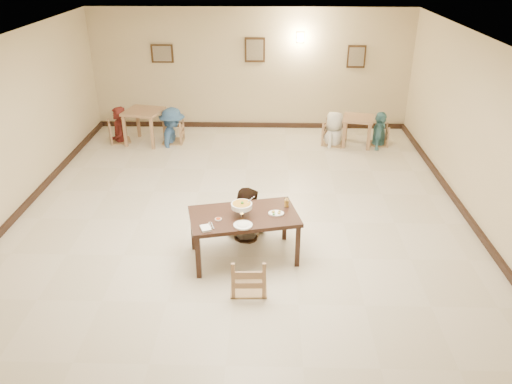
{
  "coord_description": "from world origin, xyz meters",
  "views": [
    {
      "loc": [
        0.46,
        -7.55,
        4.36
      ],
      "look_at": [
        0.28,
        -0.65,
        0.9
      ],
      "focal_mm": 35.0,
      "sensor_mm": 36.0,
      "label": 1
    }
  ],
  "objects_px": {
    "bg_table_left": "(144,116)",
    "bg_diner_d": "(382,112)",
    "bg_diner_b": "(171,108)",
    "bg_diner_a": "(116,107)",
    "bg_chair_ll": "(118,122)",
    "curry_warmer": "(242,206)",
    "bg_chair_rl": "(335,123)",
    "chair_near": "(249,256)",
    "bg_table_right": "(358,123)",
    "main_table": "(244,219)",
    "bg_diner_c": "(336,112)",
    "bg_chair_rr": "(380,126)",
    "drink_glass": "(287,203)",
    "main_diner": "(245,188)",
    "bg_chair_lr": "(172,121)",
    "chair_far": "(248,208)"
  },
  "relations": [
    {
      "from": "bg_chair_lr",
      "to": "bg_chair_rl",
      "type": "bearing_deg",
      "value": 90.0
    },
    {
      "from": "bg_diner_c",
      "to": "bg_table_right",
      "type": "bearing_deg",
      "value": 110.72
    },
    {
      "from": "main_diner",
      "to": "chair_far",
      "type": "bearing_deg",
      "value": -89.51
    },
    {
      "from": "curry_warmer",
      "to": "bg_chair_rl",
      "type": "distance_m",
      "value": 5.31
    },
    {
      "from": "bg_diner_c",
      "to": "bg_diner_d",
      "type": "height_order",
      "value": "bg_diner_d"
    },
    {
      "from": "bg_chair_rr",
      "to": "curry_warmer",
      "type": "bearing_deg",
      "value": -26.33
    },
    {
      "from": "curry_warmer",
      "to": "bg_table_left",
      "type": "relative_size",
      "value": 0.36
    },
    {
      "from": "curry_warmer",
      "to": "bg_table_left",
      "type": "height_order",
      "value": "curry_warmer"
    },
    {
      "from": "bg_table_right",
      "to": "bg_diner_c",
      "type": "bearing_deg",
      "value": 175.87
    },
    {
      "from": "chair_far",
      "to": "bg_diner_d",
      "type": "height_order",
      "value": "bg_diner_d"
    },
    {
      "from": "bg_diner_a",
      "to": "bg_diner_d",
      "type": "distance_m",
      "value": 6.28
    },
    {
      "from": "bg_chair_lr",
      "to": "bg_diner_b",
      "type": "distance_m",
      "value": 0.33
    },
    {
      "from": "bg_table_right",
      "to": "bg_table_left",
      "type": "bearing_deg",
      "value": 179.89
    },
    {
      "from": "bg_diner_c",
      "to": "main_table",
      "type": "bearing_deg",
      "value": 3.41
    },
    {
      "from": "bg_chair_ll",
      "to": "bg_chair_lr",
      "type": "xyz_separation_m",
      "value": [
        1.31,
        -0.01,
        0.02
      ]
    },
    {
      "from": "bg_diner_d",
      "to": "bg_chair_lr",
      "type": "bearing_deg",
      "value": 104.39
    },
    {
      "from": "main_table",
      "to": "main_diner",
      "type": "relative_size",
      "value": 1.03
    },
    {
      "from": "bg_chair_lr",
      "to": "bg_diner_d",
      "type": "bearing_deg",
      "value": 90.22
    },
    {
      "from": "bg_chair_rr",
      "to": "bg_diner_c",
      "type": "relative_size",
      "value": 0.57
    },
    {
      "from": "bg_diner_d",
      "to": "curry_warmer",
      "type": "bearing_deg",
      "value": 163.09
    },
    {
      "from": "bg_table_left",
      "to": "bg_chair_ll",
      "type": "relative_size",
      "value": 0.97
    },
    {
      "from": "main_table",
      "to": "bg_table_left",
      "type": "bearing_deg",
      "value": 105.28
    },
    {
      "from": "bg_table_left",
      "to": "bg_chair_rr",
      "type": "relative_size",
      "value": 1.06
    },
    {
      "from": "drink_glass",
      "to": "bg_diner_a",
      "type": "xyz_separation_m",
      "value": [
        -3.92,
        4.67,
        0.05
      ]
    },
    {
      "from": "chair_far",
      "to": "bg_chair_rr",
      "type": "distance_m",
      "value": 5.1
    },
    {
      "from": "bg_chair_ll",
      "to": "bg_diner_c",
      "type": "relative_size",
      "value": 0.63
    },
    {
      "from": "bg_diner_a",
      "to": "bg_table_left",
      "type": "bearing_deg",
      "value": 61.4
    },
    {
      "from": "curry_warmer",
      "to": "bg_chair_rr",
      "type": "bearing_deg",
      "value": 58.46
    },
    {
      "from": "bg_diner_a",
      "to": "bg_chair_rr",
      "type": "bearing_deg",
      "value": 66.94
    },
    {
      "from": "bg_chair_lr",
      "to": "bg_table_right",
      "type": "bearing_deg",
      "value": 89.55
    },
    {
      "from": "drink_glass",
      "to": "bg_chair_rl",
      "type": "bearing_deg",
      "value": 74.5
    },
    {
      "from": "chair_near",
      "to": "bg_chair_ll",
      "type": "bearing_deg",
      "value": -61.59
    },
    {
      "from": "bg_table_right",
      "to": "bg_chair_rr",
      "type": "xyz_separation_m",
      "value": [
        0.54,
        0.05,
        -0.1
      ]
    },
    {
      "from": "chair_near",
      "to": "bg_chair_rr",
      "type": "relative_size",
      "value": 1.17
    },
    {
      "from": "drink_glass",
      "to": "bg_chair_rr",
      "type": "bearing_deg",
      "value": 63.05
    },
    {
      "from": "curry_warmer",
      "to": "bg_diner_d",
      "type": "relative_size",
      "value": 0.22
    },
    {
      "from": "chair_far",
      "to": "bg_chair_lr",
      "type": "distance_m",
      "value": 4.62
    },
    {
      "from": "bg_table_left",
      "to": "bg_table_right",
      "type": "distance_m",
      "value": 5.09
    },
    {
      "from": "bg_table_right",
      "to": "bg_diner_d",
      "type": "relative_size",
      "value": 0.51
    },
    {
      "from": "drink_glass",
      "to": "bg_diner_c",
      "type": "distance_m",
      "value": 4.81
    },
    {
      "from": "drink_glass",
      "to": "bg_table_left",
      "type": "distance_m",
      "value": 5.64
    },
    {
      "from": "curry_warmer",
      "to": "bg_diner_b",
      "type": "relative_size",
      "value": 0.2
    },
    {
      "from": "main_table",
      "to": "bg_chair_rl",
      "type": "distance_m",
      "value": 5.27
    },
    {
      "from": "bg_table_left",
      "to": "bg_diner_d",
      "type": "distance_m",
      "value": 5.62
    },
    {
      "from": "main_table",
      "to": "bg_chair_ll",
      "type": "distance_m",
      "value": 5.93
    },
    {
      "from": "main_diner",
      "to": "bg_diner_a",
      "type": "distance_m",
      "value": 5.37
    },
    {
      "from": "drink_glass",
      "to": "bg_diner_a",
      "type": "distance_m",
      "value": 6.09
    },
    {
      "from": "bg_table_left",
      "to": "bg_diner_b",
      "type": "relative_size",
      "value": 0.57
    },
    {
      "from": "drink_glass",
      "to": "bg_diner_c",
      "type": "height_order",
      "value": "bg_diner_c"
    },
    {
      "from": "main_diner",
      "to": "bg_chair_rl",
      "type": "xyz_separation_m",
      "value": [
        1.94,
        4.22,
        -0.31
      ]
    }
  ]
}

